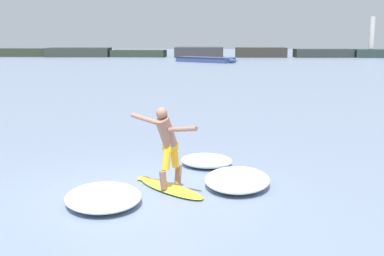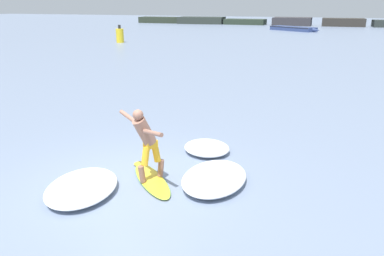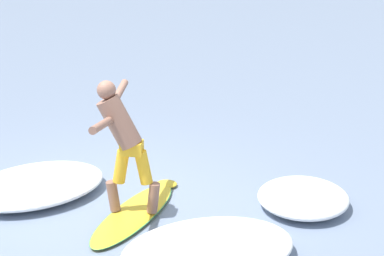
{
  "view_description": "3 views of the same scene",
  "coord_description": "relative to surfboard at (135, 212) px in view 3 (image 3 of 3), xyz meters",
  "views": [
    {
      "loc": [
        1.62,
        -10.1,
        3.1
      ],
      "look_at": [
        0.89,
        1.57,
        1.03
      ],
      "focal_mm": 50.0,
      "sensor_mm": 36.0,
      "label": 1
    },
    {
      "loc": [
        3.86,
        -6.58,
        3.78
      ],
      "look_at": [
        1.04,
        1.48,
        0.9
      ],
      "focal_mm": 35.0,
      "sensor_mm": 36.0,
      "label": 2
    },
    {
      "loc": [
        7.28,
        -2.16,
        3.56
      ],
      "look_at": [
        0.71,
        0.89,
        1.09
      ],
      "focal_mm": 60.0,
      "sensor_mm": 36.0,
      "label": 3
    }
  ],
  "objects": [
    {
      "name": "wave_foam_beside",
      "position": [
        0.67,
        2.01,
        0.09
      ],
      "size": [
        1.69,
        1.66,
        0.26
      ],
      "color": "white",
      "rests_on": "ground"
    },
    {
      "name": "surfboard",
      "position": [
        0.0,
        0.0,
        0.0
      ],
      "size": [
        1.71,
        1.8,
        0.21
      ],
      "color": "yellow",
      "rests_on": "ground"
    },
    {
      "name": "ground_plane",
      "position": [
        -0.53,
        -0.21,
        -0.04
      ],
      "size": [
        200.0,
        200.0,
        0.0
      ],
      "primitive_type": "plane",
      "color": "gray"
    },
    {
      "name": "surfer",
      "position": [
        -0.03,
        -0.12,
        1.0
      ],
      "size": [
        1.4,
        0.98,
        1.64
      ],
      "color": "#906350",
      "rests_on": "surfboard"
    },
    {
      "name": "wave_foam_at_nose",
      "position": [
        -1.13,
        -0.97,
        0.1
      ],
      "size": [
        1.76,
        2.11,
        0.27
      ],
      "color": "white",
      "rests_on": "ground"
    },
    {
      "name": "wave_foam_at_tail",
      "position": [
        1.36,
        0.33,
        0.11
      ],
      "size": [
        1.44,
        1.99,
        0.29
      ],
      "color": "white",
      "rests_on": "ground"
    }
  ]
}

